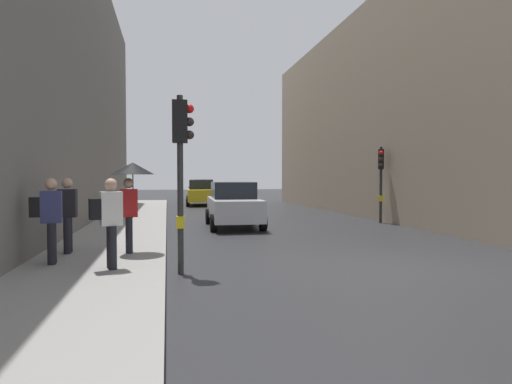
# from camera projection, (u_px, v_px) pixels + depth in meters

# --- Properties ---
(ground_plane) EXTENTS (120.00, 120.00, 0.00)m
(ground_plane) POSITION_uv_depth(u_px,v_px,m) (384.00, 267.00, 9.32)
(ground_plane) COLOR #28282B
(sidewalk_kerb) EXTENTS (2.90, 40.00, 0.16)m
(sidewalk_kerb) POSITION_uv_depth(u_px,v_px,m) (120.00, 235.00, 13.96)
(sidewalk_kerb) COLOR gray
(sidewalk_kerb) RESTS_ON ground
(building_facade_right) EXTENTS (12.00, 25.79, 10.23)m
(building_facade_right) POSITION_uv_depth(u_px,v_px,m) (449.00, 120.00, 23.67)
(building_facade_right) COLOR gray
(building_facade_right) RESTS_ON ground
(traffic_light_near_left) EXTENTS (0.44, 0.26, 3.58)m
(traffic_light_near_left) POSITION_uv_depth(u_px,v_px,m) (181.00, 151.00, 8.59)
(traffic_light_near_left) COLOR #2D2D2D
(traffic_light_near_left) RESTS_ON ground
(traffic_light_mid_street) EXTENTS (0.35, 0.45, 3.23)m
(traffic_light_mid_street) POSITION_uv_depth(u_px,v_px,m) (381.00, 171.00, 18.24)
(traffic_light_mid_street) COLOR #2D2D2D
(traffic_light_mid_street) RESTS_ON ground
(car_silver_hatchback) EXTENTS (2.11, 4.25, 1.76)m
(car_silver_hatchback) POSITION_uv_depth(u_px,v_px,m) (234.00, 205.00, 16.86)
(car_silver_hatchback) COLOR #BCBCC1
(car_silver_hatchback) RESTS_ON ground
(car_yellow_taxi) EXTENTS (2.20, 4.29, 1.76)m
(car_yellow_taxi) POSITION_uv_depth(u_px,v_px,m) (201.00, 193.00, 29.91)
(car_yellow_taxi) COLOR yellow
(car_yellow_taxi) RESTS_ON ground
(car_dark_suv) EXTENTS (2.23, 4.31, 1.76)m
(car_dark_suv) POSITION_uv_depth(u_px,v_px,m) (202.00, 190.00, 36.19)
(car_dark_suv) COLOR black
(car_dark_suv) RESTS_ON ground
(pedestrian_with_umbrella) EXTENTS (1.00, 1.00, 2.14)m
(pedestrian_with_umbrella) POSITION_uv_depth(u_px,v_px,m) (132.00, 182.00, 10.19)
(pedestrian_with_umbrella) COLOR black
(pedestrian_with_umbrella) RESTS_ON sidewalk_kerb
(pedestrian_with_grey_backpack) EXTENTS (0.63, 0.37, 1.77)m
(pedestrian_with_grey_backpack) POSITION_uv_depth(u_px,v_px,m) (49.00, 215.00, 8.87)
(pedestrian_with_grey_backpack) COLOR black
(pedestrian_with_grey_backpack) RESTS_ON sidewalk_kerb
(pedestrian_with_black_backpack) EXTENTS (0.65, 0.43, 1.77)m
(pedestrian_with_black_backpack) POSITION_uv_depth(u_px,v_px,m) (109.00, 218.00, 8.38)
(pedestrian_with_black_backpack) COLOR black
(pedestrian_with_black_backpack) RESTS_ON sidewalk_kerb
(pedestrian_in_dark_coat) EXTENTS (0.40, 0.36, 1.77)m
(pedestrian_in_dark_coat) POSITION_uv_depth(u_px,v_px,m) (68.00, 212.00, 10.14)
(pedestrian_in_dark_coat) COLOR black
(pedestrian_in_dark_coat) RESTS_ON sidewalk_kerb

